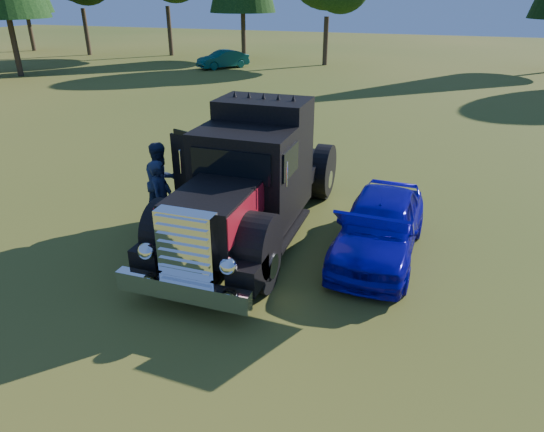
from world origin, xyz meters
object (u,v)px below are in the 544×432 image
(diamond_t_truck, at_px, (251,184))
(spectator_near, at_px, (162,200))
(hotrod_coupe, at_px, (379,226))
(distant_teal_car, at_px, (223,59))
(spectator_far, at_px, (162,183))

(diamond_t_truck, height_order, spectator_near, diamond_t_truck)
(diamond_t_truck, relative_size, hotrod_coupe, 1.68)
(hotrod_coupe, distance_m, spectator_near, 4.83)
(distant_teal_car, bearing_deg, spectator_far, -32.37)
(diamond_t_truck, height_order, spectator_far, diamond_t_truck)
(diamond_t_truck, height_order, distant_teal_car, diamond_t_truck)
(diamond_t_truck, bearing_deg, hotrod_coupe, -0.40)
(hotrod_coupe, xyz_separation_m, spectator_near, (-4.76, -0.75, 0.23))
(spectator_near, bearing_deg, hotrod_coupe, -90.99)
(spectator_far, bearing_deg, distant_teal_car, 48.50)
(diamond_t_truck, xyz_separation_m, distant_teal_car, (-11.45, 24.10, -0.66))
(diamond_t_truck, xyz_separation_m, spectator_near, (-1.85, -0.77, -0.35))
(spectator_near, xyz_separation_m, distant_teal_car, (-9.60, 24.87, -0.31))
(spectator_far, xyz_separation_m, distant_teal_car, (-9.16, 24.10, -0.38))
(hotrod_coupe, bearing_deg, distant_teal_car, 120.77)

